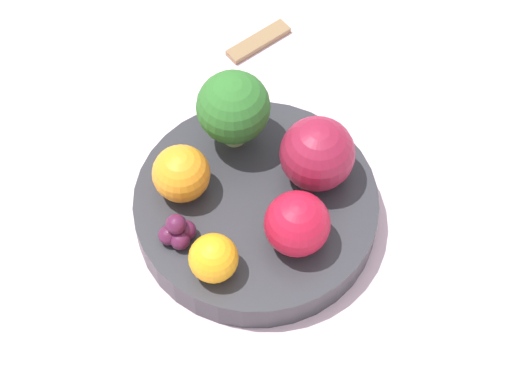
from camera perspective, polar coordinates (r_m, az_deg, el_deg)
name	(u,v)px	position (r m, az deg, el deg)	size (l,w,h in m)	color
ground_plane	(256,230)	(0.72, 0.00, -2.55)	(6.00, 6.00, 0.00)	gray
table_surface	(256,224)	(0.71, 0.00, -2.15)	(1.20, 1.20, 0.02)	silver
bowl	(256,209)	(0.69, 0.00, -1.11)	(0.20, 0.20, 0.03)	#2D2D33
broccoli	(234,108)	(0.68, -1.47, 5.63)	(0.06, 0.06, 0.07)	#99C17A
apple_red	(297,224)	(0.64, 2.76, -2.13)	(0.05, 0.05, 0.05)	#B7142D
apple_green	(317,154)	(0.67, 4.11, 2.56)	(0.06, 0.06, 0.06)	maroon
orange_front	(213,258)	(0.63, -2.85, -4.43)	(0.04, 0.04, 0.04)	orange
orange_back	(181,174)	(0.66, -5.01, 1.23)	(0.05, 0.05, 0.05)	orange
grape_cluster	(178,231)	(0.65, -5.26, -2.60)	(0.03, 0.03, 0.03)	#511938
spoon	(258,42)	(0.81, 0.17, 10.00)	(0.04, 0.07, 0.01)	olive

